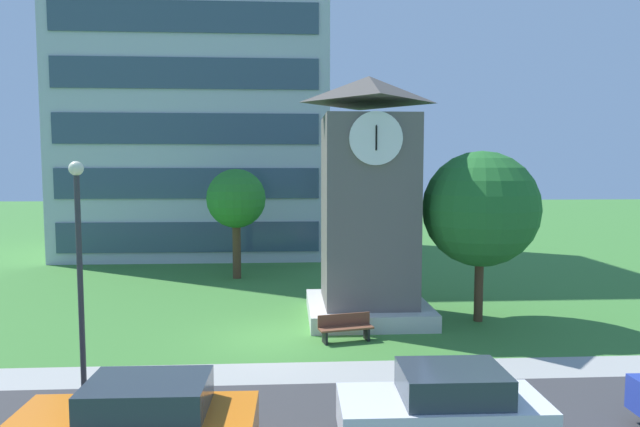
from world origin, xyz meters
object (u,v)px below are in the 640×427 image
Objects in this scene: street_lamp at (79,250)px; tree_by_building at (236,199)px; parked_car_orange at (139,423)px; clock_tower at (368,213)px; tree_streetside at (481,209)px; park_bench at (345,327)px; parked_car_white at (444,409)px.

street_lamp is 14.50m from tree_by_building.
street_lamp reaches higher than parked_car_orange.
clock_tower reaches higher than street_lamp.
tree_streetside is 14.05m from parked_car_orange.
park_bench is 7.17m from parked_car_white.
street_lamp is at bearing -155.02° from tree_streetside.
parked_car_orange is at bearing -90.48° from tree_by_building.
clock_tower is at bearing 169.15° from tree_streetside.
tree_by_building is at bearing 126.17° from clock_tower.
parked_car_white is (-3.94, -9.14, -3.32)m from tree_streetside.
tree_by_building is at bearing 89.52° from parked_car_orange.
tree_by_building is (-5.68, 7.77, 0.09)m from clock_tower.
street_lamp is (-7.08, -3.63, 3.16)m from park_bench.
park_bench is at bearing 100.04° from parked_car_white.
street_lamp is 1.41× the size of parked_car_white.
parked_car_white is at bearing 2.81° from parked_car_orange.
clock_tower is 9.63m from tree_by_building.
clock_tower is 4.87× the size of park_bench.
tree_streetside is at bearing 24.98° from street_lamp.
clock_tower is at bearing 68.10° from park_bench.
tree_by_building is at bearing 108.10° from parked_car_white.
park_bench is 0.33× the size of tree_by_building.
street_lamp is (-8.23, -6.49, -0.38)m from clock_tower.
clock_tower is 4.70m from park_bench.
park_bench is at bearing 27.12° from street_lamp.
parked_car_orange is at bearing -119.76° from clock_tower.
tree_streetside is (12.27, 5.72, 0.56)m from street_lamp.
street_lamp reaches higher than parked_car_white.
tree_by_building is 18.27m from parked_car_orange.
parked_car_orange and parked_car_white have the same top height.
tree_streetside is at bearing 66.68° from parked_car_white.
street_lamp is 13.54m from tree_streetside.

